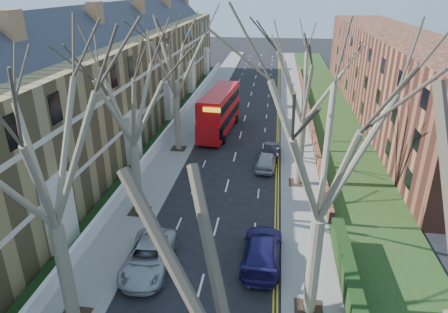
% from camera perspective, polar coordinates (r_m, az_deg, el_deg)
% --- Properties ---
extents(pavement_left, '(3.00, 102.00, 0.12)m').
position_cam_1_polar(pavement_left, '(49.94, -3.90, 5.83)').
color(pavement_left, slate).
rests_on(pavement_left, ground).
extents(pavement_right, '(3.00, 102.00, 0.12)m').
position_cam_1_polar(pavement_right, '(49.10, 10.04, 5.21)').
color(pavement_right, slate).
rests_on(pavement_right, ground).
extents(terrace_left, '(9.70, 78.00, 13.60)m').
position_cam_1_polar(terrace_left, '(43.36, -16.30, 9.74)').
color(terrace_left, olive).
rests_on(terrace_left, ground).
extents(flats_right, '(13.97, 54.00, 10.00)m').
position_cam_1_polar(flats_right, '(53.54, 22.82, 10.73)').
color(flats_right, brown).
rests_on(flats_right, ground).
extents(front_wall_left, '(0.30, 78.00, 1.00)m').
position_cam_1_polar(front_wall_left, '(42.76, -8.14, 3.38)').
color(front_wall_left, white).
rests_on(front_wall_left, ground).
extents(grass_verge_right, '(6.00, 102.00, 0.06)m').
position_cam_1_polar(grass_verge_right, '(49.51, 15.26, 5.00)').
color(grass_verge_right, '#1A3714').
rests_on(grass_verge_right, ground).
extents(tree_left_mid, '(10.50, 10.50, 14.71)m').
position_cam_1_polar(tree_left_mid, '(17.37, -24.99, 2.59)').
color(tree_left_mid, '#756853').
rests_on(tree_left_mid, ground).
extents(tree_left_far, '(10.15, 10.15, 14.22)m').
position_cam_1_polar(tree_left_far, '(26.05, -13.61, 9.79)').
color(tree_left_far, '#756853').
rests_on(tree_left_far, ground).
extents(tree_left_dist, '(10.50, 10.50, 14.71)m').
position_cam_1_polar(tree_left_dist, '(37.25, -7.17, 14.69)').
color(tree_left_dist, '#756853').
rests_on(tree_left_dist, ground).
extents(tree_right_mid, '(10.50, 10.50, 14.71)m').
position_cam_1_polar(tree_right_mid, '(16.77, 14.65, 3.38)').
color(tree_right_mid, '#756853').
rests_on(tree_right_mid, ground).
extents(tree_right_far, '(10.15, 10.15, 14.22)m').
position_cam_1_polar(tree_right_far, '(30.33, 11.73, 11.82)').
color(tree_right_far, '#756853').
rests_on(tree_right_far, ground).
extents(double_decker_bus, '(3.47, 10.96, 4.52)m').
position_cam_1_polar(double_decker_bus, '(43.76, -0.63, 6.30)').
color(double_decker_bus, '#B90D11').
rests_on(double_decker_bus, ground).
extents(car_left_far, '(2.70, 5.45, 1.48)m').
position_cam_1_polar(car_left_far, '(23.92, -10.76, -13.93)').
color(car_left_far, '#A3A3A8').
rests_on(car_left_far, ground).
extents(car_right_near, '(2.39, 5.54, 1.59)m').
position_cam_1_polar(car_right_near, '(24.06, 5.46, -13.16)').
color(car_right_near, '#1D1753').
rests_on(car_right_near, ground).
extents(car_right_mid, '(2.08, 4.43, 1.46)m').
position_cam_1_polar(car_right_mid, '(35.59, 6.12, -0.53)').
color(car_right_mid, '#979AA0').
rests_on(car_right_mid, ground).
extents(car_right_far, '(1.62, 4.16, 1.35)m').
position_cam_1_polar(car_right_far, '(37.96, 6.80, 0.91)').
color(car_right_far, black).
rests_on(car_right_far, ground).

